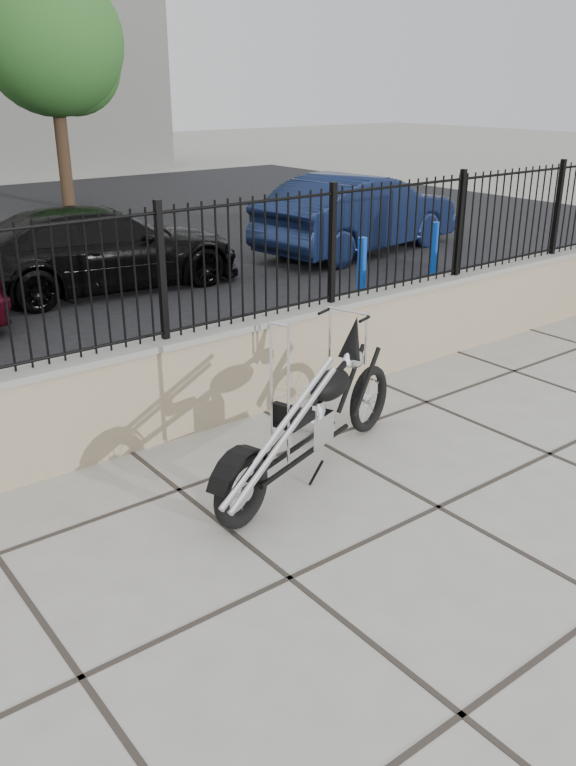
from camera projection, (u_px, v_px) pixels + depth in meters
The scene contains 9 objects.
ground_plane at pixel (438, 507), 5.94m from camera, with size 90.00×90.00×0.00m, color #99968E.
retaining_wall at pixel (256, 364), 7.59m from camera, with size 14.00×0.36×0.96m, color gray.
iron_fence at pixel (254, 259), 7.19m from camera, with size 14.00×0.08×1.20m, color black.
chopper_motorcycle at pixel (310, 394), 6.16m from camera, with size 2.51×0.44×1.51m, color black, non-canonical shape.
car_black at pixel (101, 248), 12.01m from camera, with size 1.86×4.59×1.33m, color black.
car_blue at pixel (359, 213), 14.68m from camera, with size 1.61×4.61×1.52m, color #101A3C.
bollard_b at pixel (361, 276), 10.76m from camera, with size 0.13×0.13×1.11m, color blue.
bollard_c at pixel (434, 252), 12.52m from camera, with size 0.12×0.12×1.00m, color #0C57B5.
tree_right at pixel (51, 35), 18.70m from camera, with size 3.61×3.61×6.10m.
Camera 1 is at (-4.09, -3.33, 3.14)m, focal length 35.00 mm.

